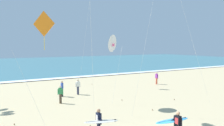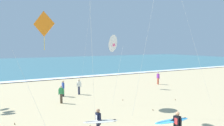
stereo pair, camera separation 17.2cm
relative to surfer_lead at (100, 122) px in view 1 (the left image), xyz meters
name	(u,v)px [view 1 (the left image)]	position (x,y,z in m)	size (l,w,h in m)	color
ocean_water	(16,64)	(2.38, 52.81, -1.00)	(160.00, 60.00, 0.08)	teal
shoreline_foam	(43,79)	(2.38, 23.11, -0.95)	(160.00, 1.73, 0.01)	white
surfer_lead	(100,122)	(0.00, 0.00, 0.00)	(1.99, 0.94, 1.71)	black
surfer_trailing	(175,123)	(3.35, -2.14, 0.01)	(2.44, 0.96, 1.71)	black
kite_delta_ivory_mid	(112,43)	(4.08, 5.82, 4.22)	(2.41, 1.58, 5.99)	white
kite_diamond_amber_extra	(43,26)	(-2.14, 3.06, 5.19)	(2.11, 2.45, 7.12)	orange
bystander_white_top	(78,87)	(3.19, 11.31, -0.23)	(0.50, 0.22, 1.59)	#2D334C
bystander_purple_top	(157,78)	(14.37, 11.98, -0.23)	(0.22, 0.50, 1.59)	#D8593F
bystander_blue_top	(62,89)	(1.47, 11.21, -0.23)	(0.22, 0.50, 1.59)	black
bystander_green_top	(60,94)	(0.53, 8.71, -0.23)	(0.43, 0.32, 1.59)	#4C3D2D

